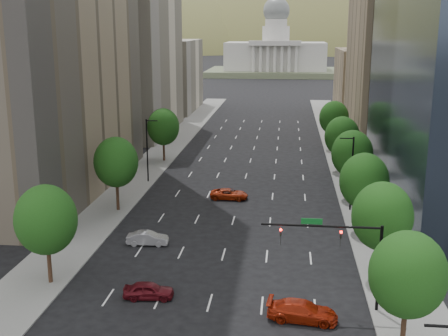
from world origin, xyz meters
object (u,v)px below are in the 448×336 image
(car_red_near, at_px, (302,311))
(car_red_far, at_px, (229,194))
(traffic_signal, at_px, (347,247))
(car_maroon, at_px, (149,290))
(capitol, at_px, (275,56))
(car_silver, at_px, (148,238))

(car_red_near, distance_m, car_red_far, 31.42)
(traffic_signal, relative_size, car_maroon, 2.24)
(capitol, relative_size, car_maroon, 14.75)
(capitol, distance_m, car_red_near, 221.98)
(car_maroon, relative_size, car_red_far, 0.85)
(car_red_near, height_order, car_silver, car_red_near)
(capitol, bearing_deg, traffic_signal, -87.26)
(car_red_near, height_order, car_red_far, car_red_near)
(capitol, bearing_deg, car_silver, -92.17)
(car_red_far, bearing_deg, capitol, -0.29)
(car_maroon, bearing_deg, car_silver, 8.77)
(traffic_signal, relative_size, car_red_near, 1.74)
(traffic_signal, height_order, capitol, capitol)
(capitol, bearing_deg, car_red_near, -88.12)
(capitol, xyz_separation_m, car_silver, (-7.88, -208.02, -7.89))
(capitol, bearing_deg, car_maroon, -91.31)
(capitol, bearing_deg, car_red_far, -90.39)
(car_silver, bearing_deg, car_red_near, -135.96)
(car_maroon, height_order, car_red_far, car_maroon)
(car_red_near, relative_size, car_silver, 1.26)
(car_silver, bearing_deg, traffic_signal, -126.23)
(car_maroon, bearing_deg, traffic_signal, -96.16)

